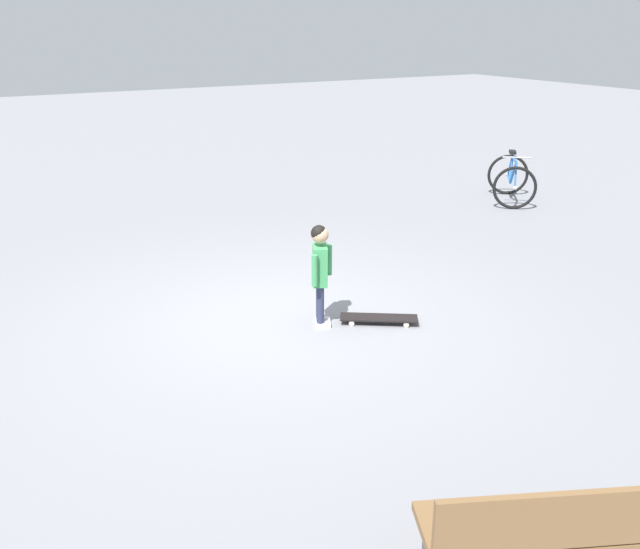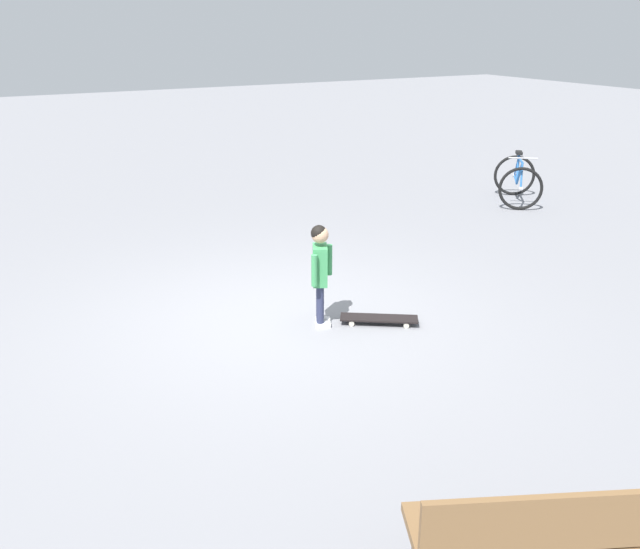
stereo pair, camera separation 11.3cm
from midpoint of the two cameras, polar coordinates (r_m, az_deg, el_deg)
The scene contains 5 objects.
ground_plane at distance 7.08m, azimuth -3.19°, elevation -3.79°, with size 50.00×50.00×0.00m, color gray.
child_person at distance 6.70m, azimuth 0.50°, elevation 0.85°, with size 0.28×0.34×1.06m.
skateboard at distance 6.97m, azimuth 5.45°, elevation -3.71°, with size 0.59×0.77×0.07m.
bicycle_far at distance 12.05m, azimuth 16.57°, elevation 7.61°, with size 1.28×1.22×0.85m.
street_bench at distance 3.98m, azimuth 20.63°, elevation -19.88°, with size 1.05×1.64×0.80m.
Camera 2 is at (5.87, -2.68, 2.93)m, focal length 37.99 mm.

